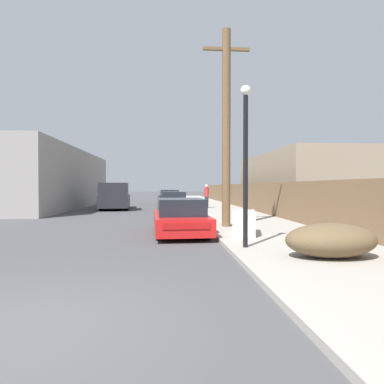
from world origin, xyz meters
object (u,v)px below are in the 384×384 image
Objects in this scene: parked_sports_car_red at (180,218)px; car_parked_far at (169,197)px; discarded_fridge at (244,223)px; utility_pole at (226,126)px; brush_pile at (331,240)px; street_lamp at (246,152)px; pickup_truck at (115,196)px; car_parked_mid at (173,202)px; pedestrian at (207,196)px.

parked_sports_car_red is 1.07× the size of car_parked_far.
utility_pole is (-0.20, 2.21, 3.49)m from discarded_fridge.
car_parked_far is at bearing 97.42° from brush_pile.
pickup_truck is at bearing 109.01° from street_lamp.
parked_sports_car_red is 1.13× the size of street_lamp.
discarded_fridge is 12.91m from car_parked_mid.
pickup_truck reaches higher than brush_pile.
utility_pole is 1.85× the size of street_lamp.
street_lamp is at bearing -89.60° from car_parked_far.
parked_sports_car_red is 2.31× the size of brush_pile.
parked_sports_car_red reaches higher than brush_pile.
car_parked_mid is at bearing 87.25° from parked_sports_car_red.
car_parked_far is at bearing 108.50° from pedestrian.
car_parked_far is at bearing 94.18° from street_lamp.
car_parked_far is 1.05× the size of street_lamp.
car_parked_mid is 0.56× the size of utility_pole.
pedestrian is at bearing 86.78° from street_lamp.
car_parked_far is at bearing 89.98° from car_parked_mid.
street_lamp is at bearing -85.74° from car_parked_mid.
brush_pile is at bearing -78.10° from utility_pole.
pickup_truck is 19.32m from brush_pile.
pickup_truck is 0.74× the size of utility_pole.
car_parked_far is 0.57× the size of utility_pole.
street_lamp reaches higher than parked_sports_car_red.
pickup_truck is at bearing 116.54° from utility_pole.
car_parked_far is 0.76× the size of pickup_truck.
street_lamp is 2.05× the size of brush_pile.
brush_pile is (3.06, -4.79, -0.08)m from parked_sports_car_red.
discarded_fridge is 0.40× the size of car_parked_far.
discarded_fridge is 13.71m from pedestrian.
pedestrian is (2.65, -7.91, 0.36)m from car_parked_far.
pedestrian is (0.90, 16.00, -1.53)m from street_lamp.
utility_pole reaches higher than pickup_truck.
parked_sports_car_red is 0.82× the size of pickup_truck.
car_parked_far is 8.37m from pickup_truck.
discarded_fridge is 3.82m from brush_pile.
parked_sports_car_red is 4.22m from street_lamp.
parked_sports_car_red is 20.49m from car_parked_far.
brush_pile is at bearing -41.66° from street_lamp.
parked_sports_car_red is 13.77m from pickup_truck.
street_lamp is (1.52, -15.05, 1.90)m from car_parked_mid.
pickup_truck is at bearing 104.93° from parked_sports_car_red.
street_lamp reaches higher than brush_pile.
pickup_truck is (-3.95, -7.37, 0.32)m from car_parked_far.
car_parked_mid is 2.50× the size of pedestrian.
utility_pole is (1.82, -10.53, 3.37)m from car_parked_mid.
parked_sports_car_red is at bearing 164.59° from discarded_fridge.
pedestrian is (0.40, 13.69, 0.50)m from discarded_fridge.
street_lamp is at bearing -93.22° from pedestrian.
utility_pole is 3.81× the size of brush_pile.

